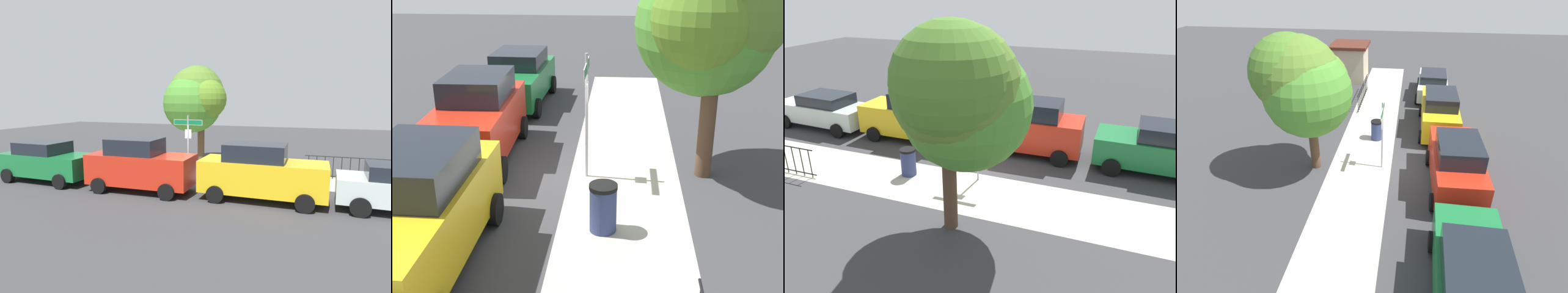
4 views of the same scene
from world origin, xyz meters
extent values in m
plane|color=#38383A|center=(0.00, 0.00, 0.00)|extent=(60.00, 60.00, 0.00)
cube|color=#AFAC99|center=(2.00, 1.30, 0.00)|extent=(24.00, 2.60, 0.00)
cylinder|color=#9EA0A5|center=(-0.26, 0.40, 1.48)|extent=(0.07, 0.07, 2.97)
cube|color=#0F723D|center=(-0.26, 0.40, 2.63)|extent=(1.39, 0.02, 0.22)
cube|color=white|center=(-0.26, 0.40, 2.63)|extent=(1.42, 0.02, 0.25)
cube|color=silver|center=(-0.26, 0.42, 2.08)|extent=(0.32, 0.02, 0.42)
cylinder|color=#503827|center=(-0.53, 3.18, 1.36)|extent=(0.38, 0.38, 2.72)
sphere|color=#547F23|center=(-0.11, 2.81, 3.71)|extent=(2.16, 2.16, 2.16)
sphere|color=#47882D|center=(-0.99, 3.04, 3.49)|extent=(3.22, 3.22, 3.22)
sphere|color=#467526|center=(-0.91, 3.70, 4.20)|extent=(2.75, 2.75, 2.75)
sphere|color=#517729|center=(-0.87, 3.35, 3.97)|extent=(3.08, 3.08, 3.08)
cube|color=#186932|center=(-6.00, -2.41, 0.80)|extent=(4.39, 1.95, 0.95)
cube|color=black|center=(-6.26, -2.40, 1.54)|extent=(2.13, 1.67, 0.53)
cylinder|color=black|center=(-4.50, -1.53, 0.32)|extent=(0.65, 0.24, 0.64)
cylinder|color=black|center=(-4.55, -3.36, 0.32)|extent=(0.65, 0.24, 0.64)
cube|color=red|center=(-1.20, -2.46, 0.92)|extent=(4.30, 1.82, 1.20)
cube|color=black|center=(-1.46, -2.47, 1.84)|extent=(2.08, 1.56, 0.64)
cylinder|color=black|center=(0.23, -1.57, 0.32)|extent=(0.64, 0.23, 0.64)
cylinder|color=black|center=(0.27, -3.29, 0.32)|extent=(0.64, 0.23, 0.64)
cylinder|color=black|center=(-2.67, -1.63, 0.32)|extent=(0.64, 0.23, 0.64)
cylinder|color=black|center=(-2.63, -3.36, 0.32)|extent=(0.64, 0.23, 0.64)
cube|color=gold|center=(3.60, -2.13, 0.90)|extent=(4.56, 1.79, 1.17)
cube|color=black|center=(3.33, -2.13, 1.80)|extent=(2.20, 1.55, 0.63)
cylinder|color=black|center=(5.16, -1.29, 0.32)|extent=(0.64, 0.23, 0.64)
cylinder|color=black|center=(5.13, -3.02, 0.32)|extent=(0.64, 0.23, 0.64)
cylinder|color=black|center=(2.07, -1.25, 0.32)|extent=(0.64, 0.23, 0.64)
cylinder|color=black|center=(2.04, -2.97, 0.32)|extent=(0.64, 0.23, 0.64)
cube|color=#B6C6C2|center=(8.40, -2.02, 0.73)|extent=(4.65, 2.00, 0.82)
cube|color=black|center=(8.13, -2.00, 1.38)|extent=(2.27, 1.67, 0.48)
cylinder|color=black|center=(9.99, -1.20, 0.32)|extent=(0.65, 0.25, 0.64)
cylinder|color=black|center=(9.91, -2.98, 0.32)|extent=(0.65, 0.25, 0.64)
cylinder|color=black|center=(6.89, -1.05, 0.32)|extent=(0.65, 0.25, 0.64)
cylinder|color=black|center=(6.81, -2.83, 0.32)|extent=(0.65, 0.25, 0.64)
cylinder|color=black|center=(7.00, 2.30, 1.05)|extent=(4.01, 0.04, 0.04)
cylinder|color=black|center=(7.00, 2.30, 0.12)|extent=(4.01, 0.04, 0.04)
cylinder|color=black|center=(5.18, 2.30, 0.53)|extent=(0.03, 0.03, 1.05)
cylinder|color=black|center=(5.55, 2.30, 0.53)|extent=(0.03, 0.03, 1.05)
cylinder|color=black|center=(5.91, 2.30, 0.53)|extent=(0.03, 0.03, 1.05)
cylinder|color=black|center=(6.27, 2.30, 0.53)|extent=(0.03, 0.03, 1.05)
cylinder|color=black|center=(6.64, 2.30, 0.53)|extent=(0.03, 0.03, 1.05)
cylinder|color=black|center=(7.00, 2.30, 0.53)|extent=(0.03, 0.03, 1.05)
cylinder|color=black|center=(7.37, 2.30, 0.53)|extent=(0.03, 0.03, 1.05)
cylinder|color=black|center=(7.73, 2.30, 0.53)|extent=(0.03, 0.03, 1.05)
cylinder|color=black|center=(8.10, 2.30, 0.53)|extent=(0.03, 0.03, 1.05)
cylinder|color=black|center=(8.46, 2.30, 0.53)|extent=(0.03, 0.03, 1.05)
cylinder|color=black|center=(8.82, 2.30, 0.53)|extent=(0.03, 0.03, 1.05)
cube|color=tan|center=(11.01, 3.80, 1.20)|extent=(2.35, 2.25, 2.39)
cube|color=#4C2319|center=(11.01, 3.80, 2.49)|extent=(2.71, 2.61, 0.20)
cylinder|color=navy|center=(2.16, 0.90, 0.45)|extent=(0.52, 0.52, 0.90)
cylinder|color=black|center=(2.16, 0.90, 0.94)|extent=(0.55, 0.55, 0.08)
camera|label=1|loc=(5.19, -14.06, 3.76)|focal=30.25mm
camera|label=2|loc=(10.49, 1.23, 5.13)|focal=45.52mm
camera|label=3|loc=(-4.39, 11.08, 6.16)|focal=34.54mm
camera|label=4|loc=(-11.32, -0.58, 7.60)|focal=28.88mm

